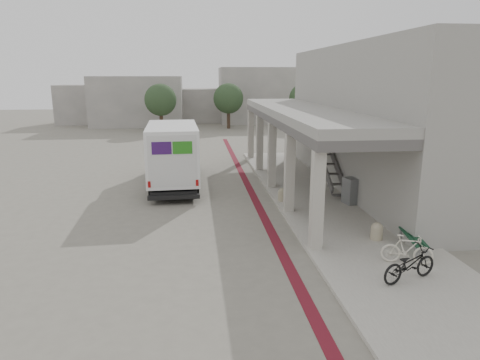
{
  "coord_description": "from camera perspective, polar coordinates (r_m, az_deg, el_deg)",
  "views": [
    {
      "loc": [
        -1.71,
        -16.13,
        5.55
      ],
      "look_at": [
        0.02,
        -0.05,
        1.6
      ],
      "focal_mm": 32.0,
      "sensor_mm": 36.0,
      "label": 1
    }
  ],
  "objects": [
    {
      "name": "tree_left",
      "position": [
        44.31,
        -10.56,
        10.45
      ],
      "size": [
        3.2,
        3.2,
        4.8
      ],
      "color": "#38281C",
      "rests_on": "ground"
    },
    {
      "name": "utility_cabinet",
      "position": [
        19.19,
        14.56,
        -1.4
      ],
      "size": [
        0.65,
        0.78,
        1.14
      ],
      "primitive_type": "cube",
      "rotation": [
        0.0,
        0.0,
        0.23
      ],
      "color": "gray",
      "rests_on": "sidewalk"
    },
    {
      "name": "bike_lane_stripe",
      "position": [
        19.15,
        2.27,
        -3.11
      ],
      "size": [
        0.35,
        40.0,
        0.01
      ],
      "primitive_type": "cube",
      "color": "maroon",
      "rests_on": "ground"
    },
    {
      "name": "transit_building",
      "position": [
        22.43,
        16.43,
        7.68
      ],
      "size": [
        7.6,
        17.0,
        7.0
      ],
      "color": "gray",
      "rests_on": "ground"
    },
    {
      "name": "sidewalk",
      "position": [
        17.97,
        12.75,
        -4.41
      ],
      "size": [
        4.4,
        28.0,
        0.12
      ],
      "primitive_type": "cube",
      "color": "#9A968A",
      "rests_on": "ground"
    },
    {
      "name": "bench",
      "position": [
        14.93,
        22.08,
        -7.4
      ],
      "size": [
        0.69,
        1.87,
        0.43
      ],
      "rotation": [
        0.0,
        0.0,
        -0.17
      ],
      "color": "gray",
      "rests_on": "sidewalk"
    },
    {
      "name": "fedex_truck",
      "position": [
        22.29,
        -8.94,
        3.66
      ],
      "size": [
        2.67,
        7.65,
        3.22
      ],
      "rotation": [
        0.0,
        0.0,
        0.04
      ],
      "color": "black",
      "rests_on": "ground"
    },
    {
      "name": "bicycle_cream",
      "position": [
        13.69,
        21.39,
        -8.62
      ],
      "size": [
        1.55,
        0.9,
        0.9
      ],
      "primitive_type": "imported",
      "rotation": [
        0.0,
        0.0,
        1.23
      ],
      "color": "silver",
      "rests_on": "sidewalk"
    },
    {
      "name": "tree_mid",
      "position": [
        46.34,
        -1.56,
        10.8
      ],
      "size": [
        3.2,
        3.2,
        4.8
      ],
      "color": "#38281C",
      "rests_on": "ground"
    },
    {
      "name": "bicycle_black",
      "position": [
        12.64,
        21.67,
        -10.39
      ],
      "size": [
        1.91,
        1.21,
        0.95
      ],
      "primitive_type": "imported",
      "rotation": [
        0.0,
        0.0,
        1.92
      ],
      "color": "black",
      "rests_on": "sidewalk"
    },
    {
      "name": "ground",
      "position": [
        17.14,
        -0.08,
        -5.16
      ],
      "size": [
        120.0,
        120.0,
        0.0
      ],
      "primitive_type": "plane",
      "color": "slate",
      "rests_on": "ground"
    },
    {
      "name": "bollard_far",
      "position": [
        19.14,
        5.66,
        -1.92
      ],
      "size": [
        0.38,
        0.38,
        0.58
      ],
      "color": "gray",
      "rests_on": "sidewalk"
    },
    {
      "name": "distant_backdrop",
      "position": [
        52.1,
        -7.5,
        10.49
      ],
      "size": [
        28.0,
        10.0,
        6.5
      ],
      "color": "gray",
      "rests_on": "ground"
    },
    {
      "name": "tree_right",
      "position": [
        46.68,
        8.55,
        10.68
      ],
      "size": [
        3.2,
        3.2,
        4.8
      ],
      "color": "#38281C",
      "rests_on": "ground"
    },
    {
      "name": "bollard_near",
      "position": [
        15.36,
        17.77,
        -6.48
      ],
      "size": [
        0.4,
        0.4,
        0.6
      ],
      "color": "tan",
      "rests_on": "sidewalk"
    }
  ]
}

